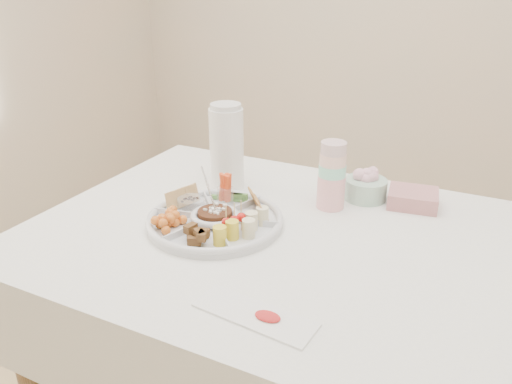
% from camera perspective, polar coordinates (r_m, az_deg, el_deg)
% --- Properties ---
extents(dining_table, '(1.52, 1.02, 0.76)m').
position_cam_1_polar(dining_table, '(1.58, 5.00, -17.32)').
color(dining_table, white).
rests_on(dining_table, floor).
extents(party_tray, '(0.45, 0.45, 0.04)m').
position_cam_1_polar(party_tray, '(1.42, -4.71, -2.99)').
color(party_tray, silver).
rests_on(party_tray, dining_table).
extents(bean_dip, '(0.11, 0.11, 0.04)m').
position_cam_1_polar(bean_dip, '(1.41, -4.72, -2.72)').
color(bean_dip, black).
rests_on(bean_dip, party_tray).
extents(tortillas, '(0.11, 0.11, 0.05)m').
position_cam_1_polar(tortillas, '(1.43, 0.37, -1.60)').
color(tortillas, '#A37748').
rests_on(tortillas, party_tray).
extents(carrot_cucumber, '(0.12, 0.12, 0.09)m').
position_cam_1_polar(carrot_cucumber, '(1.51, -3.19, 0.57)').
color(carrot_cucumber, '#FA5020').
rests_on(carrot_cucumber, party_tray).
extents(pita_raisins, '(0.13, 0.13, 0.06)m').
position_cam_1_polar(pita_raisins, '(1.50, -8.03, -0.67)').
color(pita_raisins, '#C5834E').
rests_on(pita_raisins, party_tray).
extents(cherries, '(0.14, 0.14, 0.05)m').
position_cam_1_polar(cherries, '(1.39, -9.98, -3.11)').
color(cherries, '#D15910').
rests_on(cherries, party_tray).
extents(granola_chunks, '(0.11, 0.11, 0.04)m').
position_cam_1_polar(granola_chunks, '(1.30, -6.56, -4.96)').
color(granola_chunks, '#513B1C').
rests_on(granola_chunks, party_tray).
extents(banana_tomato, '(0.14, 0.14, 0.09)m').
position_cam_1_polar(banana_tomato, '(1.31, -1.00, -3.37)').
color(banana_tomato, '#D2BC61').
rests_on(banana_tomato, party_tray).
extents(cup_stack, '(0.09, 0.09, 0.23)m').
position_cam_1_polar(cup_stack, '(1.50, 8.70, 2.33)').
color(cup_stack, silver).
rests_on(cup_stack, dining_table).
extents(thermos, '(0.12, 0.12, 0.29)m').
position_cam_1_polar(thermos, '(1.63, -3.37, 5.30)').
color(thermos, white).
rests_on(thermos, dining_table).
extents(flower_bowl, '(0.16, 0.16, 0.10)m').
position_cam_1_polar(flower_bowl, '(1.60, 12.46, 0.86)').
color(flower_bowl, '#8EBB9B').
rests_on(flower_bowl, dining_table).
extents(napkin_stack, '(0.16, 0.15, 0.05)m').
position_cam_1_polar(napkin_stack, '(1.60, 17.49, -0.69)').
color(napkin_stack, tan).
rests_on(napkin_stack, dining_table).
extents(placemat, '(0.27, 0.11, 0.01)m').
position_cam_1_polar(placemat, '(1.07, -0.15, -13.85)').
color(placemat, white).
rests_on(placemat, dining_table).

